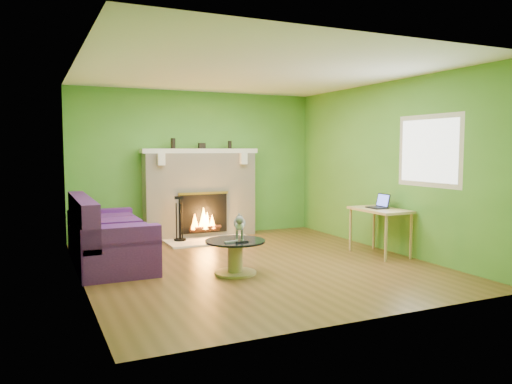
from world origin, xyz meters
The scene contains 22 objects.
floor centered at (0.00, 0.00, 0.00)m, with size 5.00×5.00×0.00m, color brown.
ceiling centered at (0.00, 0.00, 2.60)m, with size 5.00×5.00×0.00m, color white.
wall_back centered at (0.00, 2.50, 1.30)m, with size 5.00×5.00×0.00m, color #49892C.
wall_front centered at (0.00, -2.50, 1.30)m, with size 5.00×5.00×0.00m, color #49892C.
wall_left centered at (-2.25, 0.00, 1.30)m, with size 5.00×5.00×0.00m, color #49892C.
wall_right centered at (2.25, 0.00, 1.30)m, with size 5.00×5.00×0.00m, color #49892C.
window_frame centered at (2.24, -0.90, 1.55)m, with size 1.20×1.20×0.00m, color silver.
window_pane centered at (2.23, -0.90, 1.55)m, with size 1.06×1.06×0.00m, color white.
fireplace centered at (0.00, 2.32, 0.77)m, with size 2.10×0.46×1.58m.
hearth centered at (0.00, 1.80, 0.01)m, with size 1.50×0.75×0.03m, color beige.
mantel centered at (0.00, 2.30, 1.54)m, with size 2.10×0.28×0.08m, color white.
sofa centered at (-1.86, 0.83, 0.36)m, with size 0.94×2.08×0.93m.
coffee_table centered at (-0.44, -0.41, 0.25)m, with size 0.76×0.76×0.43m.
desk centered at (1.95, -0.24, 0.61)m, with size 0.54×0.94×0.69m.
cat centered at (-0.36, -0.36, 0.60)m, with size 0.20×0.54×0.34m, color slate, non-canonical shape.
remote_silver centered at (-0.54, -0.53, 0.44)m, with size 0.17×0.04×0.02m, color gray.
remote_black centered at (-0.42, -0.59, 0.44)m, with size 0.16×0.04×0.02m, color black.
laptop centered at (1.93, -0.19, 0.80)m, with size 0.25×0.29×0.22m, color black, non-canonical shape.
fire_tools centered at (-0.49, 1.95, 0.41)m, with size 0.20×0.20×0.76m, color black, non-canonical shape.
mantel_vase_left centered at (-0.48, 2.33, 1.67)m, with size 0.08×0.08×0.18m, color black.
mantel_vase_right centered at (0.57, 2.33, 1.65)m, with size 0.07×0.07×0.14m, color black.
mantel_box centered at (0.04, 2.33, 1.63)m, with size 0.12×0.08×0.10m, color black.
Camera 1 is at (-2.78, -6.16, 1.58)m, focal length 35.00 mm.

